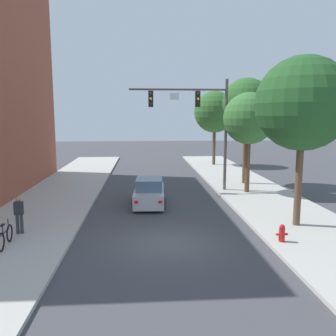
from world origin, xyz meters
TOP-DOWN VIEW (x-y plane):
  - ground_plane at (0.00, 0.00)m, footprint 120.00×120.00m
  - sidewalk_left at (-6.50, 0.00)m, footprint 5.00×60.00m
  - sidewalk_right at (6.50, 0.00)m, footprint 5.00×60.00m
  - traffic_signal_mast at (2.74, 9.64)m, footprint 6.61×0.38m
  - car_lead_silver at (-0.68, 6.39)m, footprint 1.98×4.31m
  - pedestrian_sidewalk_left_walker at (-6.38, 1.21)m, footprint 0.36×0.22m
  - bicycle_leaning at (-6.41, -0.29)m, footprint 0.19×1.77m
  - fire_hydrant at (4.57, -0.55)m, footprint 0.48×0.24m
  - street_tree_nearest at (6.13, 1.57)m, footprint 4.23×4.23m
  - street_tree_second at (5.93, 8.82)m, footprint 3.39×3.39m
  - street_tree_third at (6.65, 11.91)m, footprint 3.58×3.58m
  - street_tree_farthest at (6.42, 22.32)m, footprint 4.28×4.28m

SIDE VIEW (x-z plane):
  - ground_plane at x=0.00m, z-range 0.00..0.00m
  - sidewalk_left at x=-6.50m, z-range 0.00..0.15m
  - sidewalk_right at x=6.50m, z-range 0.00..0.15m
  - fire_hydrant at x=4.57m, z-range 0.15..0.87m
  - bicycle_leaning at x=-6.41m, z-range 0.05..1.03m
  - car_lead_silver at x=-0.68m, z-range -0.08..1.52m
  - pedestrian_sidewalk_left_walker at x=-6.38m, z-range 0.24..1.88m
  - street_tree_second at x=5.93m, z-range 1.73..8.33m
  - traffic_signal_mast at x=2.74m, z-range 1.59..9.09m
  - street_tree_farthest at x=6.42m, z-range 1.81..9.43m
  - street_tree_nearest at x=6.13m, z-range 1.87..9.59m
  - street_tree_third at x=6.65m, z-range 2.25..10.10m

